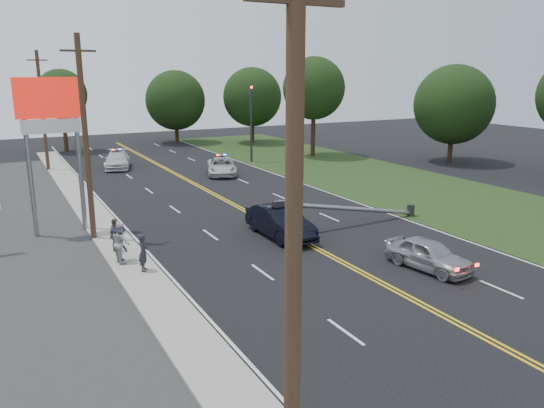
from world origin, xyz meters
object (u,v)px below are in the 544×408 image
pylon_sign (50,118)px  crashed_sedan (280,222)px  utility_pole_near (293,276)px  bystander_d (115,235)px  fallen_streetlight (357,209)px  utility_pole_mid (86,139)px  bystander_a (143,252)px  emergency_a (222,167)px  bystander_b (121,243)px  traffic_signal (251,117)px  emergency_b (117,160)px  waiting_sedan (428,254)px  bystander_c (120,243)px  utility_pole_far (42,111)px

pylon_sign → crashed_sedan: bearing=-31.2°
utility_pole_near → bystander_d: size_ratio=6.41×
fallen_streetlight → utility_pole_mid: bearing=163.4°
fallen_streetlight → bystander_a: bearing=-171.9°
emergency_a → bystander_b: bearing=-104.4°
fallen_streetlight → bystander_d: size_ratio=6.00×
pylon_sign → emergency_a: bearing=39.2°
utility_pole_near → traffic_signal: bearing=65.3°
emergency_b → bystander_d: 23.55m
utility_pole_mid → bystander_a: bearing=-79.6°
emergency_b → bystander_a: bystander_a is taller
emergency_b → bystander_a: (-4.49, -26.16, 0.20)m
waiting_sedan → bystander_b: 13.30m
pylon_sign → bystander_c: pylon_sign is taller
fallen_streetlight → bystander_a: size_ratio=5.80×
utility_pole_mid → bystander_d: bearing=-78.3°
utility_pole_mid → bystander_c: size_ratio=6.30×
utility_pole_near → bystander_d: 17.89m
bystander_b → bystander_c: 0.29m
emergency_b → bystander_a: size_ratio=3.12×
pylon_sign → utility_pole_near: (1.30, -22.00, -0.91)m
pylon_sign → utility_pole_far: utility_pole_far is taller
utility_pole_mid → bystander_c: bearing=-83.0°
bystander_b → utility_pole_far: bearing=-3.5°
utility_pole_far → waiting_sedan: 35.35m
bystander_d → bystander_a: bearing=-136.7°
emergency_a → emergency_b: (-6.94, 7.15, 0.05)m
utility_pole_far → waiting_sedan: size_ratio=2.57×
crashed_sedan → utility_pole_far: bearing=107.8°
pylon_sign → bystander_b: bearing=-74.3°
pylon_sign → utility_pole_far: bearing=86.3°
emergency_b → bystander_b: (-5.07, -24.68, 0.28)m
bystander_b → crashed_sedan: bearing=-92.2°
bystander_b → bystander_d: 1.68m
emergency_b → bystander_b: bearing=-86.5°
traffic_signal → emergency_a: size_ratio=1.45×
fallen_streetlight → emergency_a: (-0.90, 17.24, -0.24)m
traffic_signal → emergency_b: size_ratio=1.40×
pylon_sign → fallen_streetlight: 16.66m
traffic_signal → bystander_b: bearing=-127.4°
utility_pole_mid → bystander_d: utility_pole_mid is taller
emergency_a → waiting_sedan: bearing=-71.2°
traffic_signal → utility_pole_far: 17.97m
pylon_sign → emergency_a: size_ratio=1.64×
emergency_b → pylon_sign: bearing=-95.3°
fallen_streetlight → waiting_sedan: (-1.42, -6.97, -0.25)m
crashed_sedan → emergency_a: size_ratio=1.00×
crashed_sedan → bystander_d: bearing=170.0°
utility_pole_near → bystander_c: 16.53m
bystander_c → emergency_b: bearing=-24.3°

